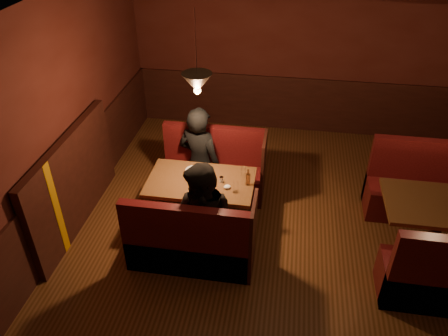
% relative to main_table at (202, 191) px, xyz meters
% --- Properties ---
extents(room, '(6.02, 7.02, 2.92)m').
position_rel_main_table_xyz_m(room, '(0.99, -0.55, 0.49)').
color(room, '#48270E').
rests_on(room, ground).
extents(main_table, '(1.35, 0.82, 0.95)m').
position_rel_main_table_xyz_m(main_table, '(0.00, 0.00, 0.00)').
color(main_table, '#522C10').
rests_on(main_table, ground).
extents(main_bench_far, '(1.49, 0.53, 1.02)m').
position_rel_main_table_xyz_m(main_bench_far, '(0.01, 0.77, -0.24)').
color(main_bench_far, '#370807').
rests_on(main_bench_far, ground).
extents(main_bench_near, '(1.49, 0.53, 1.02)m').
position_rel_main_table_xyz_m(main_bench_near, '(0.01, -0.77, -0.24)').
color(main_bench_near, '#370807').
rests_on(main_bench_near, ground).
extents(second_table, '(1.35, 0.87, 0.76)m').
position_rel_main_table_xyz_m(second_table, '(2.90, -0.06, 0.01)').
color(second_table, '#522C10').
rests_on(second_table, ground).
extents(second_bench_far, '(1.50, 0.56, 1.07)m').
position_rel_main_table_xyz_m(second_bench_far, '(2.93, 0.75, -0.22)').
color(second_bench_far, '#370807').
rests_on(second_bench_far, ground).
extents(diner_a, '(0.74, 0.59, 1.76)m').
position_rel_main_table_xyz_m(diner_a, '(-0.17, 0.66, 0.32)').
color(diner_a, black).
rests_on(diner_a, ground).
extents(diner_b, '(1.02, 0.93, 1.71)m').
position_rel_main_table_xyz_m(diner_b, '(0.16, -0.65, 0.30)').
color(diner_b, black).
rests_on(diner_b, ground).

